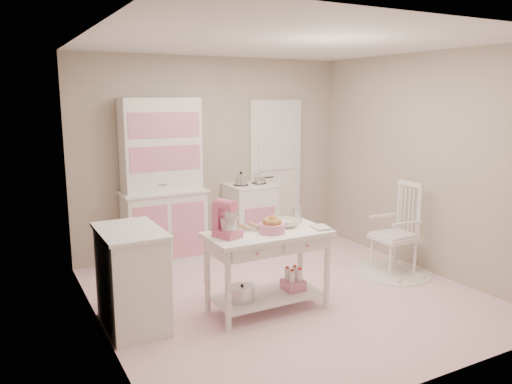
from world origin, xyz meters
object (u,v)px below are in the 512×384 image
Objects in this scene: base_cabinet at (132,278)px; rocking_chair at (395,228)px; stove at (250,217)px; bread_basket at (272,228)px; hutch at (163,182)px; work_table at (268,271)px; stand_mixer at (227,219)px.

base_cabinet is 3.10m from rocking_chair.
stove is 2.07m from bread_basket.
stove is at bearing 37.51° from base_cabinet.
base_cabinet is (-2.03, -1.56, 0.00)m from stove.
hutch is 2.26× the size of base_cabinet.
stove is 0.84× the size of rocking_chair.
hutch is 1.73× the size of work_table.
work_table is at bearing -12.62° from base_cabinet.
hutch is at bearing 68.84° from stand_mixer.
work_table is 4.80× the size of bread_basket.
hutch is at bearing 62.67° from base_cabinet.
work_table is (-1.84, -0.20, -0.15)m from rocking_chair.
stand_mixer is (0.01, -1.87, -0.07)m from hutch.
rocking_chair is at bearing 7.94° from bread_basket.
rocking_chair is 3.24× the size of stand_mixer.
rocking_chair is at bearing 6.32° from work_table.
rocking_chair reaches higher than stove.
bread_basket is at bearing -68.20° from work_table.
work_table is (-0.77, -1.84, -0.06)m from stove.
rocking_chair is (2.27, -1.69, -0.49)m from hutch.
base_cabinet is at bearing 165.46° from bread_basket.
hutch is 1.89× the size of rocking_chair.
stand_mixer is at bearing -17.33° from base_cabinet.
stove is (1.20, -0.05, -0.58)m from hutch.
hutch is at bearing 102.75° from work_table.
rocking_chair is 0.92× the size of work_table.
stove is at bearing 67.26° from work_table.
rocking_chair reaches higher than work_table.
stand_mixer reaches higher than stove.
hutch is 2.00m from bread_basket.
rocking_chair is at bearing -36.63° from hutch.
base_cabinet is (-0.83, -1.61, -0.58)m from hutch.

